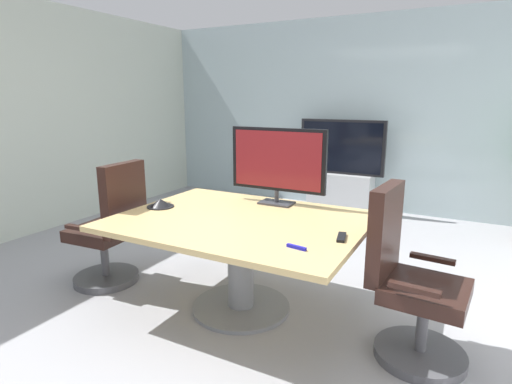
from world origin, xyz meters
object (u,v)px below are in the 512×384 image
at_px(office_chair_left, 111,234).
at_px(remote_control, 341,237).
at_px(wall_display_unit, 340,181).
at_px(office_chair_right, 409,288).
at_px(conference_table, 240,240).
at_px(tv_monitor, 278,162).
at_px(conference_phone, 160,203).

relative_size(office_chair_left, remote_control, 6.41).
relative_size(wall_display_unit, remote_control, 7.71).
distance_m(office_chair_right, remote_control, 0.52).
distance_m(conference_table, wall_display_unit, 3.12).
relative_size(office_chair_left, wall_display_unit, 0.83).
height_order(office_chair_left, tv_monitor, tv_monitor).
bearing_deg(remote_control, tv_monitor, 129.02).
relative_size(office_chair_right, remote_control, 6.41).
bearing_deg(conference_phone, office_chair_right, 0.59).
xyz_separation_m(conference_table, wall_display_unit, (-0.15, 3.12, -0.12)).
relative_size(office_chair_right, wall_display_unit, 0.83).
relative_size(tv_monitor, remote_control, 4.94).
bearing_deg(office_chair_right, office_chair_left, 98.14).
xyz_separation_m(tv_monitor, conference_phone, (-0.80, -0.55, -0.33)).
xyz_separation_m(conference_table, conference_phone, (-0.74, -0.03, 0.21)).
bearing_deg(tv_monitor, wall_display_unit, 94.62).
bearing_deg(remote_control, conference_phone, 166.23).
bearing_deg(tv_monitor, office_chair_left, -152.82).
xyz_separation_m(office_chair_left, wall_display_unit, (1.07, 3.25, -0.01)).
xyz_separation_m(office_chair_left, conference_phone, (0.48, 0.11, 0.31)).
height_order(office_chair_left, office_chair_right, same).
height_order(tv_monitor, wall_display_unit, tv_monitor).
relative_size(office_chair_left, office_chair_right, 1.00).
bearing_deg(office_chair_left, conference_table, 92.62).
distance_m(conference_table, tv_monitor, 0.75).
height_order(wall_display_unit, remote_control, wall_display_unit).
xyz_separation_m(conference_phone, remote_control, (1.54, -0.06, -0.02)).
bearing_deg(wall_display_unit, office_chair_left, -108.15).
bearing_deg(conference_table, office_chair_right, -0.33).
relative_size(conference_table, office_chair_left, 1.66).
relative_size(office_chair_left, tv_monitor, 1.30).
bearing_deg(conference_phone, office_chair_left, -167.09).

